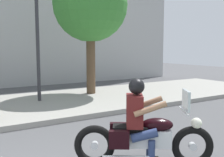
# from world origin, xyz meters

# --- Properties ---
(motorcycle) EXTENTS (1.97, 1.37, 1.27)m
(motorcycle) POSITION_xyz_m (2.01, 0.19, 0.47)
(motorcycle) COLOR black
(motorcycle) RESTS_ON ground
(rider) EXTENTS (0.77, 0.73, 1.46)m
(rider) POSITION_xyz_m (1.95, 0.23, 0.84)
(rider) COLOR #591919
(rider) RESTS_ON ground
(street_lamp) EXTENTS (0.28, 0.28, 3.84)m
(street_lamp) POSITION_xyz_m (1.98, 5.86, 2.36)
(street_lamp) COLOR #2D2D33
(street_lamp) RESTS_ON ground
(tree_near_rack) EXTENTS (2.89, 2.89, 5.08)m
(tree_near_rack) POSITION_xyz_m (4.19, 6.26, 3.60)
(tree_near_rack) COLOR brown
(tree_near_rack) RESTS_ON ground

